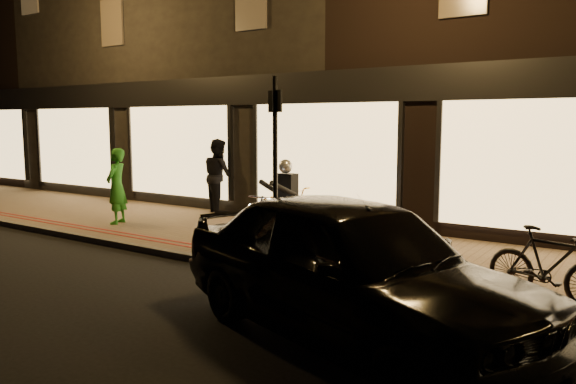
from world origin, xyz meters
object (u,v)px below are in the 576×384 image
object	(u,v)px
bicycle_gold	(284,207)
parked_car	(352,266)
motorcycle	(281,213)
sign_post	(275,159)
person_green	(117,186)

from	to	relation	value
bicycle_gold	parked_car	xyz separation A→B (m)	(3.91, -4.38, 0.24)
motorcycle	bicycle_gold	world-z (taller)	motorcycle
sign_post	person_green	xyz separation A→B (m)	(-4.85, 0.71, -0.83)
motorcycle	sign_post	size ratio (longest dim) A/B	0.65
motorcycle	bicycle_gold	distance (m)	1.66
sign_post	parked_car	bearing A→B (deg)	-39.53
sign_post	bicycle_gold	bearing A→B (deg)	121.49
bicycle_gold	sign_post	bearing A→B (deg)	-135.60
sign_post	parked_car	distance (m)	3.38
sign_post	person_green	bearing A→B (deg)	171.63
person_green	sign_post	bearing A→B (deg)	58.21
person_green	parked_car	world-z (taller)	person_green
bicycle_gold	parked_car	bearing A→B (deg)	-125.29
bicycle_gold	parked_car	world-z (taller)	parked_car
motorcycle	sign_post	world-z (taller)	sign_post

